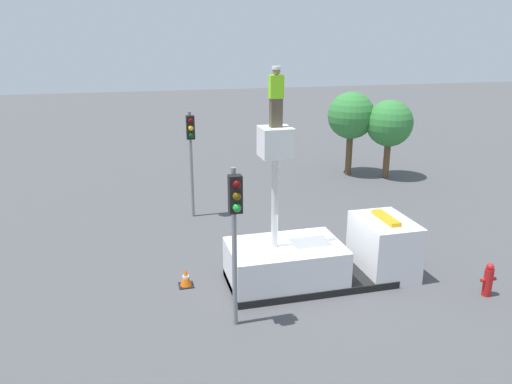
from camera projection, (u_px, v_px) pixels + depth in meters
name	position (u px, v px, depth m)	size (l,w,h in m)	color
ground_plane	(309.00, 281.00, 16.54)	(120.00, 120.00, 0.00)	#4C4C4F
bucket_truck	(321.00, 256.00, 16.37)	(6.18, 2.40, 5.21)	black
worker	(276.00, 97.00, 14.41)	(0.40, 0.26, 1.75)	brown
traffic_light_pole	(235.00, 218.00, 13.00)	(0.34, 0.57, 4.58)	gray
traffic_light_across	(191.00, 144.00, 21.32)	(0.34, 0.57, 4.71)	gray
fire_hydrant	(488.00, 280.00, 15.50)	(0.52, 0.28, 1.10)	red
traffic_cone_rear	(186.00, 278.00, 16.16)	(0.48, 0.48, 0.59)	black
tree_left_bg	(351.00, 116.00, 28.09)	(2.64, 2.64, 4.77)	brown
tree_right_bg	(389.00, 124.00, 27.56)	(2.57, 2.57, 4.41)	brown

